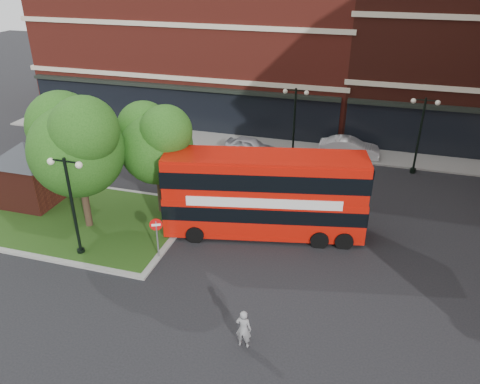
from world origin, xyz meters
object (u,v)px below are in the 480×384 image
(bus, at_px, (264,190))
(car_silver, at_px, (250,146))
(car_white, at_px, (349,148))
(woman, at_px, (244,329))

(bus, bearing_deg, car_silver, 96.98)
(bus, xyz_separation_m, car_white, (3.35, 11.45, -1.79))
(bus, xyz_separation_m, woman, (1.16, -7.75, -1.67))
(bus, distance_m, car_white, 12.06)
(bus, distance_m, woman, 8.01)
(woman, bearing_deg, bus, -79.72)
(woman, xyz_separation_m, car_white, (2.19, 19.20, -0.12))
(bus, relative_size, woman, 6.30)
(bus, relative_size, car_silver, 2.77)
(bus, bearing_deg, car_white, 61.77)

